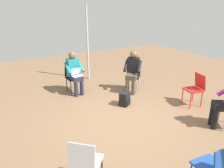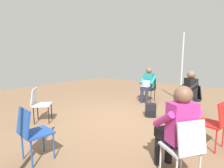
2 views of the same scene
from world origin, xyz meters
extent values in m
plane|color=brown|center=(0.00, 0.00, 0.00)|extent=(14.00, 14.00, 0.00)
cube|color=black|center=(1.25, 1.43, 0.43)|extent=(0.57, 0.57, 0.03)
cylinder|color=#B7B7BC|center=(1.25, 1.19, 0.21)|extent=(0.02, 0.02, 0.42)
cylinder|color=#B7B7BC|center=(1.01, 1.44, 0.21)|extent=(0.02, 0.02, 0.42)
cylinder|color=#B7B7BC|center=(1.50, 1.42, 0.21)|extent=(0.02, 0.02, 0.42)
cylinder|color=#B7B7BC|center=(1.26, 1.67, 0.21)|extent=(0.02, 0.02, 0.42)
cube|color=black|center=(1.39, 1.56, 0.65)|extent=(0.33, 0.34, 0.40)
cube|color=#B7B7BC|center=(-1.52, -1.30, 0.43)|extent=(0.57, 0.57, 0.03)
cylinder|color=black|center=(-1.52, -1.06, 0.21)|extent=(0.02, 0.02, 0.42)
cylinder|color=black|center=(-1.28, -1.30, 0.21)|extent=(0.02, 0.02, 0.42)
cube|color=#B7B7BC|center=(-1.66, -1.43, 0.65)|extent=(0.34, 0.33, 0.40)
cylinder|color=#B7B7BC|center=(1.77, -1.16, 0.21)|extent=(0.02, 0.02, 0.42)
cube|color=red|center=(1.98, -0.22, 0.43)|extent=(0.47, 0.47, 0.03)
cylinder|color=red|center=(1.78, -0.35, 0.21)|extent=(0.02, 0.02, 0.42)
cylinder|color=red|center=(1.85, -0.02, 0.21)|extent=(0.02, 0.02, 0.42)
cylinder|color=red|center=(2.11, -0.42, 0.21)|extent=(0.02, 0.02, 0.42)
cylinder|color=red|center=(2.18, -0.09, 0.21)|extent=(0.02, 0.02, 0.42)
cube|color=red|center=(2.17, -0.26, 0.65)|extent=(0.17, 0.39, 0.40)
cube|color=black|center=(-0.35, 2.22, 0.43)|extent=(0.41, 0.41, 0.03)
cylinder|color=black|center=(-0.17, 2.06, 0.21)|extent=(0.02, 0.02, 0.42)
cylinder|color=black|center=(-0.51, 2.05, 0.21)|extent=(0.02, 0.02, 0.42)
cylinder|color=black|center=(-0.18, 2.40, 0.21)|extent=(0.02, 0.02, 0.42)
cylinder|color=black|center=(-0.52, 2.39, 0.21)|extent=(0.02, 0.02, 0.42)
cube|color=black|center=(-0.35, 2.41, 0.65)|extent=(0.38, 0.10, 0.40)
cube|color=#1E4799|center=(-0.08, -2.26, 0.43)|extent=(0.44, 0.44, 0.03)
cylinder|color=#1E4799|center=(0.10, -2.11, 0.21)|extent=(0.02, 0.02, 0.42)
cylinder|color=#23283D|center=(-0.25, 1.87, 0.23)|extent=(0.11, 0.11, 0.45)
cylinder|color=#23283D|center=(-0.43, 1.86, 0.23)|extent=(0.11, 0.11, 0.45)
cube|color=#23283D|center=(-0.34, 2.03, 0.51)|extent=(0.31, 0.43, 0.14)
cube|color=teal|center=(-0.35, 2.22, 0.77)|extent=(0.35, 0.23, 0.52)
sphere|color=brown|center=(-0.35, 2.22, 1.13)|extent=(0.22, 0.22, 0.22)
cylinder|color=teal|center=(-0.14, 2.13, 0.80)|extent=(0.10, 0.40, 0.31)
cylinder|color=teal|center=(-0.54, 2.12, 0.80)|extent=(0.10, 0.40, 0.31)
cube|color=#9EA0A5|center=(-0.34, 1.92, 0.59)|extent=(0.31, 0.23, 0.02)
cube|color=#B2D1F2|center=(-0.34, 2.03, 0.70)|extent=(0.30, 0.06, 0.20)
cylinder|color=#4C4233|center=(1.06, 1.12, 0.23)|extent=(0.11, 0.11, 0.45)
cylinder|color=#4C4233|center=(0.93, 1.25, 0.23)|extent=(0.11, 0.11, 0.45)
cube|color=#4C4233|center=(1.12, 1.30, 0.51)|extent=(0.51, 0.51, 0.14)
cube|color=black|center=(1.25, 1.43, 0.77)|extent=(0.39, 0.40, 0.52)
sphere|color=brown|center=(1.25, 1.43, 1.13)|extent=(0.22, 0.22, 0.22)
cylinder|color=black|center=(1.32, 1.21, 0.80)|extent=(0.35, 0.34, 0.31)
cylinder|color=black|center=(1.05, 1.51, 0.80)|extent=(0.35, 0.34, 0.31)
cylinder|color=black|center=(1.46, -1.26, 0.23)|extent=(0.11, 0.11, 0.45)
cylinder|color=black|center=(1.57, -1.12, 0.23)|extent=(0.11, 0.11, 0.45)
cube|color=black|center=(1.65, -1.29, 0.51)|extent=(0.52, 0.49, 0.14)
cube|color=black|center=(0.45, 0.67, 0.18)|extent=(0.34, 0.31, 0.36)
cube|color=black|center=(0.45, 0.67, 0.10)|extent=(0.29, 0.31, 0.16)
cylinder|color=#B2B2B7|center=(0.54, 3.09, 1.25)|extent=(0.07, 0.07, 2.49)
camera|label=1|loc=(-2.50, -3.65, 2.59)|focal=35.00mm
camera|label=2|loc=(2.37, -3.60, 1.57)|focal=28.00mm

